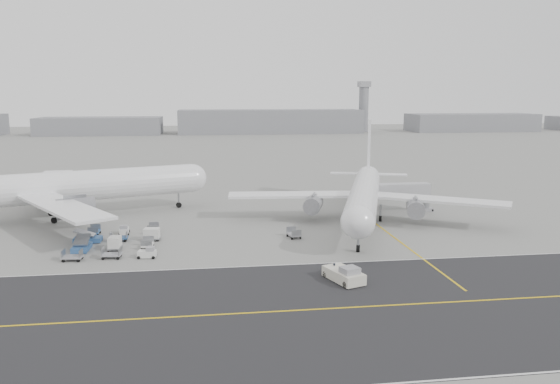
{
  "coord_description": "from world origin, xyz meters",
  "views": [
    {
      "loc": [
        0.14,
        -72.04,
        22.52
      ],
      "look_at": [
        11.76,
        12.0,
        7.48
      ],
      "focal_mm": 35.0,
      "sensor_mm": 36.0,
      "label": 1
    }
  ],
  "objects": [
    {
      "name": "ground",
      "position": [
        0.0,
        0.0,
        0.0
      ],
      "size": [
        700.0,
        700.0,
        0.0
      ],
      "primitive_type": "plane",
      "color": "gray",
      "rests_on": "ground"
    },
    {
      "name": "taxiway",
      "position": [
        5.02,
        -17.98,
        0.01
      ],
      "size": [
        220.0,
        59.0,
        0.03
      ],
      "color": "#27282A",
      "rests_on": "ground"
    },
    {
      "name": "horizon_buildings",
      "position": [
        30.0,
        260.0,
        0.0
      ],
      "size": [
        520.0,
        28.0,
        28.0
      ],
      "primitive_type": null,
      "color": "gray",
      "rests_on": "ground"
    },
    {
      "name": "control_tower",
      "position": [
        100.0,
        265.0,
        16.25
      ],
      "size": [
        7.0,
        7.0,
        31.25
      ],
      "color": "gray",
      "rests_on": "ground"
    },
    {
      "name": "airliner_a",
      "position": [
        -27.65,
        30.96,
        5.88
      ],
      "size": [
        57.0,
        55.94,
        20.43
      ],
      "rotation": [
        0.0,
        0.0,
        1.9
      ],
      "color": "white",
      "rests_on": "ground"
    },
    {
      "name": "airliner_b",
      "position": [
        28.5,
        21.76,
        5.06
      ],
      "size": [
        48.04,
        48.96,
        17.54
      ],
      "rotation": [
        0.0,
        0.0,
        -0.33
      ],
      "color": "white",
      "rests_on": "ground"
    },
    {
      "name": "pushback_tug",
      "position": [
        16.72,
        -9.77,
        0.89
      ],
      "size": [
        4.54,
        7.61,
        2.17
      ],
      "rotation": [
        0.0,
        0.0,
        0.35
      ],
      "color": "beige",
      "rests_on": "ground"
    },
    {
      "name": "jet_bridge",
      "position": [
        36.76,
        28.84,
        4.0
      ],
      "size": [
        15.16,
        3.01,
        5.74
      ],
      "rotation": [
        0.0,
        0.0,
        -0.0
      ],
      "color": "gray",
      "rests_on": "ground"
    },
    {
      "name": "gse_cluster",
      "position": [
        -13.35,
        10.97,
        0.0
      ],
      "size": [
        18.06,
        22.11,
        2.05
      ],
      "primitive_type": null,
      "rotation": [
        0.0,
        0.0,
        -0.01
      ],
      "color": "#97969C",
      "rests_on": "ground"
    },
    {
      "name": "stray_dolly",
      "position": [
        13.97,
        11.76,
        0.0
      ],
      "size": [
        2.13,
        2.93,
        1.63
      ],
      "primitive_type": null,
      "rotation": [
        0.0,
        0.0,
        0.2
      ],
      "color": "silver",
      "rests_on": "ground"
    },
    {
      "name": "ground_crew_a",
      "position": [
        15.96,
        -7.73,
        0.87
      ],
      "size": [
        0.71,
        0.54,
        1.75
      ],
      "primitive_type": "imported",
      "rotation": [
        0.0,
        0.0,
        0.21
      ],
      "color": "black",
      "rests_on": "ground"
    }
  ]
}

